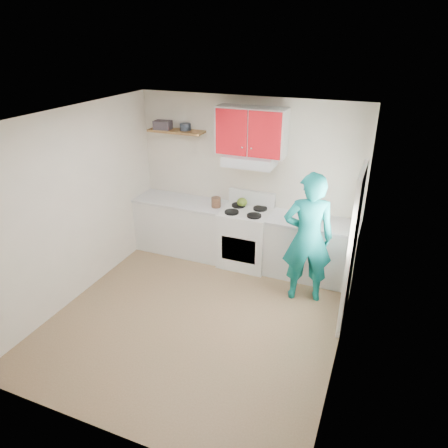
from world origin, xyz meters
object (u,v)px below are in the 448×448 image
at_px(kettle, 242,202).
at_px(stove, 245,238).
at_px(person, 308,238).
at_px(crock, 216,203).
at_px(tin, 185,127).

bearing_deg(kettle, stove, -37.67).
relative_size(stove, person, 0.50).
xyz_separation_m(stove, crock, (-0.50, -0.02, 0.53)).
relative_size(stove, kettle, 5.56).
distance_m(kettle, person, 1.42).
relative_size(tin, kettle, 1.05).
bearing_deg(crock, tin, 159.77).
height_order(stove, person, person).
distance_m(stove, kettle, 0.57).
bearing_deg(stove, person, -28.29).
distance_m(stove, crock, 0.73).
bearing_deg(person, stove, -45.04).
xyz_separation_m(tin, kettle, (0.98, -0.04, -1.10)).
xyz_separation_m(kettle, person, (1.21, -0.75, -0.06)).
bearing_deg(stove, kettle, 127.79).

